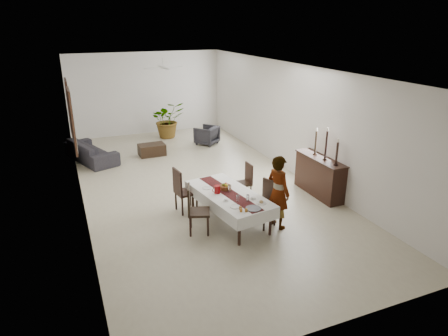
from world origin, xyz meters
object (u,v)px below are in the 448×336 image
at_px(sofa, 91,151).
at_px(sideboard_body, 319,177).
at_px(red_pitcher, 217,189).
at_px(woman, 278,192).
at_px(dining_table_top, 229,194).

bearing_deg(sofa, sideboard_body, -153.90).
height_order(red_pitcher, woman, woman).
xyz_separation_m(red_pitcher, sideboard_body, (3.01, 0.36, -0.28)).
bearing_deg(dining_table_top, sofa, 105.19).
distance_m(dining_table_top, red_pitcher, 0.29).
bearing_deg(dining_table_top, sideboard_body, 0.49).
distance_m(woman, sideboard_body, 2.22).
relative_size(dining_table_top, woman, 1.30).
relative_size(woman, sofa, 0.73).
bearing_deg(woman, sofa, 12.75).
bearing_deg(woman, red_pitcher, 40.27).
bearing_deg(red_pitcher, dining_table_top, -22.01).
distance_m(dining_table_top, sideboard_body, 2.81).
height_order(dining_table_top, sofa, dining_table_top).
height_order(woman, sofa, woman).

